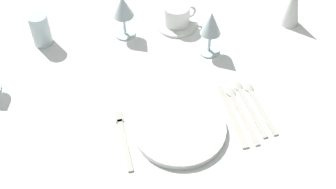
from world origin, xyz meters
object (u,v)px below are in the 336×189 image
wine_glass_left (211,26)px  drink_tumbler (41,31)px  spoon_tea (256,101)px  coffee_cup_left (177,15)px  napkin_folded (293,4)px  fork_outer (123,137)px  dinner_plate (180,129)px  dinner_knife (233,117)px  spoon_dessert (246,101)px  wine_glass_centre (123,9)px  spoon_soup (239,108)px

wine_glass_left → drink_tumbler: 0.54m
spoon_tea → coffee_cup_left: size_ratio=1.86×
spoon_tea → napkin_folded: napkin_folded is taller
spoon_tea → drink_tumbler: drink_tumbler is taller
fork_outer → napkin_folded: (0.64, 0.33, 0.07)m
dinner_plate → drink_tumbler: 0.57m
fork_outer → dinner_knife: (0.31, -0.01, -0.00)m
dinner_plate → dinner_knife: bearing=2.1°
spoon_dessert → wine_glass_centre: (-0.27, 0.39, 0.10)m
dinner_knife → spoon_dessert: size_ratio=1.03×
spoon_dessert → spoon_tea: same height
dinner_plate → spoon_dessert: 0.22m
dinner_knife → coffee_cup_left: size_ratio=2.06×
wine_glass_left → coffee_cup_left: bearing=111.3°
dinner_knife → spoon_soup: (0.03, 0.03, -0.00)m
coffee_cup_left → wine_glass_left: (0.06, -0.15, 0.06)m
dinner_knife → spoon_soup: bearing=45.7°
dinner_knife → wine_glass_centre: wine_glass_centre is taller
wine_glass_centre → spoon_dessert: bearing=-54.5°
wine_glass_centre → spoon_tea: bearing=-52.3°
coffee_cup_left → napkin_folded: 0.38m
dinner_plate → dinner_knife: (0.16, 0.01, -0.01)m
drink_tumbler → wine_glass_left: bearing=-19.8°
spoon_soup → wine_glass_centre: (-0.25, 0.40, 0.10)m
wine_glass_centre → wine_glass_left: bearing=-32.3°
spoon_soup → drink_tumbler: size_ratio=2.03×
spoon_tea → wine_glass_centre: size_ratio=1.37×
spoon_dessert → wine_glass_centre: wine_glass_centre is taller
wine_glass_centre → napkin_folded: napkin_folded is taller
dinner_plate → spoon_tea: size_ratio=1.23×
dinner_plate → drink_tumbler: size_ratio=2.32×
fork_outer → napkin_folded: 0.73m
wine_glass_left → drink_tumbler: (-0.51, 0.18, -0.06)m
coffee_cup_left → spoon_dessert: bearing=-76.4°
coffee_cup_left → spoon_soup: bearing=-80.9°
coffee_cup_left → napkin_folded: (0.37, -0.09, 0.03)m
napkin_folded → wine_glass_left: bearing=-167.7°
dinner_plate → drink_tumbler: drink_tumbler is taller
fork_outer → spoon_tea: spoon_tea is taller
fork_outer → dinner_knife: 0.31m
coffee_cup_left → wine_glass_centre: (-0.18, -0.00, 0.06)m
fork_outer → dinner_knife: same height
spoon_tea → napkin_folded: size_ratio=1.33×
spoon_soup → wine_glass_left: 0.27m
fork_outer → drink_tumbler: 0.48m
dinner_knife → napkin_folded: 0.49m
dinner_knife → wine_glass_left: 0.30m
fork_outer → spoon_soup: bearing=2.7°
dinner_plate → wine_glass_centre: wine_glass_centre is taller
spoon_dessert → drink_tumbler: bearing=142.5°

